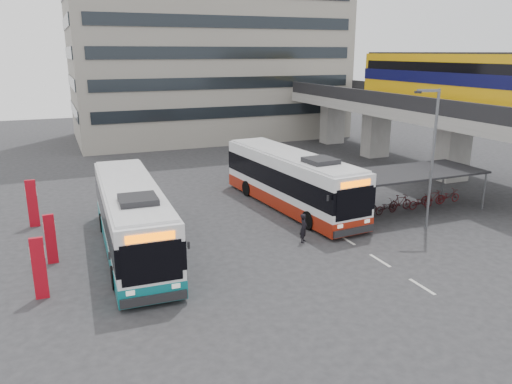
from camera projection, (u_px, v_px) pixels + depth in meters
name	position (u px, v px, depth m)	size (l,w,h in m)	color
ground	(305.00, 246.00, 25.78)	(120.00, 120.00, 0.00)	#28282B
viaduct	(439.00, 97.00, 39.30)	(8.00, 32.00, 9.68)	gray
bike_shelter	(404.00, 190.00, 31.19)	(10.00, 4.00, 2.54)	#595B60
office_block	(207.00, 26.00, 56.63)	(30.00, 15.00, 25.00)	gray
road_markings	(380.00, 261.00, 24.02)	(0.15, 7.60, 0.01)	beige
bus_main	(291.00, 180.00, 31.85)	(3.98, 13.11, 3.82)	white
bus_teal	(132.00, 219.00, 24.72)	(3.16, 12.67, 3.72)	white
pedestrian	(304.00, 228.00, 26.18)	(0.57, 0.37, 1.56)	black
lamp_post	(431.00, 152.00, 27.15)	(1.32, 0.62, 7.83)	#595B60
sign_totem_south	(39.00, 267.00, 20.01)	(0.57, 0.19, 2.63)	#AD0A19
sign_totem_mid	(51.00, 238.00, 23.42)	(0.53, 0.18, 2.43)	#AD0A19
sign_totem_north	(32.00, 203.00, 28.36)	(0.60, 0.22, 2.76)	#AD0A19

